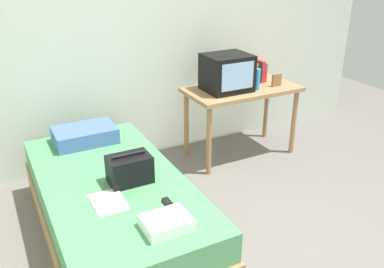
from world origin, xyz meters
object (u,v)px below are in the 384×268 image
Objects in this scene: tv at (227,73)px; picture_frame at (277,80)px; handbag at (130,169)px; folded_towel at (166,223)px; bed at (114,209)px; remote_dark at (169,204)px; water_bottle at (257,79)px; book_row at (256,72)px; desk at (242,97)px; magazine at (108,202)px; pillow at (85,135)px.

picture_frame is (0.53, -0.12, -0.12)m from tv.
handbag reaches higher than folded_towel.
bed is at bearing 137.78° from handbag.
picture_frame is 2.12m from remote_dark.
tv is 0.55m from picture_frame.
water_bottle is 0.76× the size of folded_towel.
handbag is at bearing -155.25° from water_bottle.
tv is 0.45m from book_row.
remote_dark is (0.22, -0.51, 0.27)m from bed.
tv reaches higher than picture_frame.
desk reaches higher than magazine.
pillow reaches higher than bed.
book_row is 1.45× the size of remote_dark.
remote_dark reaches higher than bed.
tv is 1.49m from pillow.
magazine is 0.40m from remote_dark.
water_bottle is (0.09, -0.12, 0.20)m from desk.
desk is at bearing 160.36° from picture_frame.
folded_towel reaches higher than remote_dark.
remote_dark is at bearing -74.14° from handbag.
water_bottle is at bearing -53.87° from desk.
remote_dark is (-1.41, -1.28, -0.13)m from desk.
handbag is at bearing -151.13° from book_row.
desk reaches higher than handbag.
book_row is 2.40m from folded_towel.
remote_dark is at bearing -79.40° from pillow.
water_bottle reaches higher than pillow.
pillow is at bearing 90.45° from bed.
tv reaches higher than bed.
desk is 3.87× the size of handbag.
pillow is at bearing 177.50° from water_bottle.
water_bottle is at bearing 27.00° from magazine.
water_bottle reaches higher than magazine.
desk is 2.13m from folded_towel.
bed is at bearing -159.43° from water_bottle.
bed is at bearing -154.94° from book_row.
bed is at bearing -152.02° from tv.
remote_dark is (0.12, -0.41, -0.09)m from handbag.
desk is (1.63, 0.77, 0.40)m from bed.
picture_frame reaches higher than pillow.
remote_dark is (-1.22, -1.28, -0.41)m from tv.
pillow is at bearing 97.88° from handbag.
water_bottle reaches higher than desk.
tv is at bearing 156.13° from water_bottle.
water_bottle is 0.41× the size of pillow.
desk is 1.64m from pillow.
bed is 4.55× the size of tv.
magazine is at bearing 117.76° from folded_towel.
remote_dark is (0.34, -0.22, 0.01)m from magazine.
magazine is at bearing -155.88° from picture_frame.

